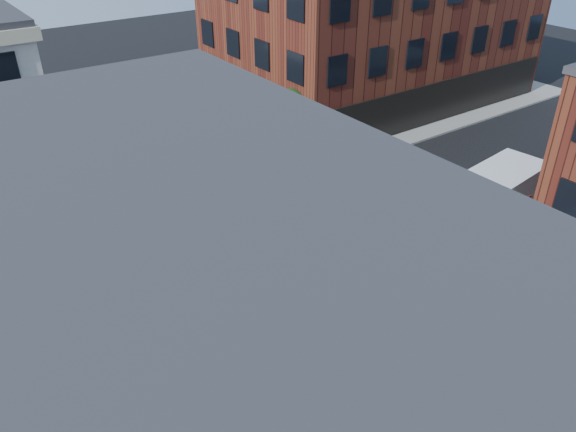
# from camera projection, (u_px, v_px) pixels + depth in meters

# --- Properties ---
(ground) EXTENTS (120.00, 120.00, 0.00)m
(ground) POSITION_uv_depth(u_px,v_px,m) (285.00, 254.00, 28.90)
(ground) COLOR black
(ground) RESTS_ON ground
(sidewalk_ne) EXTENTS (30.00, 30.00, 0.15)m
(sidewalk_ne) POSITION_uv_depth(u_px,v_px,m) (337.00, 80.00, 53.99)
(sidewalk_ne) COLOR gray
(sidewalk_ne) RESTS_ON ground
(building_ne) EXTENTS (25.00, 16.00, 12.00)m
(building_ne) POSITION_uv_depth(u_px,v_px,m) (374.00, 27.00, 47.21)
(building_ne) COLOR #441711
(building_ne) RESTS_ON ground
(tree_near) EXTENTS (2.69, 2.69, 4.49)m
(tree_near) POSITION_uv_depth(u_px,v_px,m) (291.00, 111.00, 38.01)
(tree_near) COLOR black
(tree_near) RESTS_ON ground
(tree_far) EXTENTS (2.43, 2.43, 4.07)m
(tree_far) POSITION_uv_depth(u_px,v_px,m) (245.00, 91.00, 42.36)
(tree_far) COLOR black
(tree_far) RESTS_ON ground
(signal_pole) EXTENTS (1.29, 1.24, 4.60)m
(signal_pole) POSITION_uv_depth(u_px,v_px,m) (237.00, 341.00, 19.42)
(signal_pole) COLOR black
(signal_pole) RESTS_ON ground
(box_truck) EXTENTS (8.56, 3.50, 3.78)m
(box_truck) POSITION_uv_depth(u_px,v_px,m) (487.00, 207.00, 29.13)
(box_truck) COLOR white
(box_truck) RESTS_ON ground
(traffic_cone) EXTENTS (0.50, 0.50, 0.78)m
(traffic_cone) POSITION_uv_depth(u_px,v_px,m) (249.00, 363.00, 21.89)
(traffic_cone) COLOR #F72E0A
(traffic_cone) RESTS_ON ground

